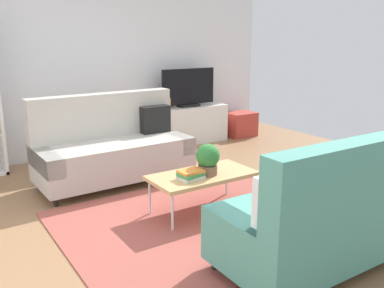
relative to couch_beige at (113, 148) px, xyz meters
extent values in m
plane|color=#936B47|center=(0.28, -1.30, -0.44)|extent=(7.68, 7.68, 0.00)
cube|color=silver|center=(0.28, 1.50, 1.01)|extent=(6.40, 0.12, 2.90)
cube|color=#9E4C42|center=(0.34, -1.62, -0.44)|extent=(2.90, 2.20, 0.01)
cube|color=#B2ADA3|center=(-0.01, -0.07, -0.12)|extent=(1.92, 0.89, 0.44)
cube|color=#B2ADA3|center=(-0.02, 0.25, 0.38)|extent=(1.90, 0.25, 0.56)
cube|color=#B2ADA3|center=(0.84, -0.05, -0.01)|extent=(0.22, 0.84, 0.22)
cube|color=#B2ADA3|center=(-0.86, -0.09, -0.01)|extent=(0.22, 0.84, 0.22)
cylinder|color=black|center=(0.87, -0.39, -0.39)|extent=(0.05, 0.05, 0.10)
cylinder|color=black|center=(-0.87, -0.43, -0.39)|extent=(0.05, 0.05, 0.10)
cylinder|color=black|center=(0.85, 0.29, -0.39)|extent=(0.05, 0.05, 0.10)
cylinder|color=black|center=(-0.89, 0.25, -0.39)|extent=(0.05, 0.05, 0.10)
cube|color=black|center=(0.65, 0.09, 0.28)|extent=(0.40, 0.15, 0.36)
cube|color=teal|center=(0.69, -2.77, -0.12)|extent=(1.91, 0.85, 0.44)
cube|color=teal|center=(0.69, -3.09, 0.38)|extent=(1.90, 0.22, 0.56)
cube|color=teal|center=(-0.16, -2.76, -0.01)|extent=(0.21, 0.84, 0.22)
cylinder|color=black|center=(-0.18, -2.42, -0.39)|extent=(0.05, 0.05, 0.10)
cylinder|color=black|center=(1.56, -2.44, -0.39)|extent=(0.05, 0.05, 0.10)
cube|color=white|center=(0.02, -2.91, 0.28)|extent=(0.40, 0.14, 0.36)
cube|color=tan|center=(0.39, -1.42, -0.04)|extent=(1.10, 0.56, 0.04)
cylinder|color=silver|center=(-0.11, -1.19, -0.25)|extent=(0.02, 0.02, 0.38)
cylinder|color=silver|center=(0.89, -1.19, -0.25)|extent=(0.02, 0.02, 0.38)
cylinder|color=silver|center=(-0.11, -1.65, -0.25)|extent=(0.02, 0.02, 0.38)
cylinder|color=silver|center=(0.89, -1.65, -0.25)|extent=(0.02, 0.02, 0.38)
cube|color=silver|center=(1.86, 1.16, -0.12)|extent=(1.40, 0.44, 0.64)
cube|color=black|center=(1.86, 1.14, 0.22)|extent=(0.36, 0.20, 0.04)
cube|color=black|center=(1.86, 1.14, 0.54)|extent=(1.00, 0.05, 0.60)
cube|color=#B2382D|center=(2.96, 1.06, -0.22)|extent=(0.52, 0.40, 0.44)
cylinder|color=brown|center=(0.42, -1.47, 0.03)|extent=(0.20, 0.20, 0.10)
sphere|color=#2D7233|center=(0.42, -1.47, 0.18)|extent=(0.25, 0.25, 0.25)
cube|color=silver|center=(0.20, -1.49, -0.01)|extent=(0.25, 0.20, 0.03)
cube|color=#3F8C4C|center=(0.20, -1.49, 0.03)|extent=(0.27, 0.22, 0.04)
cube|color=orange|center=(0.20, -1.49, 0.06)|extent=(0.24, 0.19, 0.02)
cylinder|color=#B24C4C|center=(1.28, 1.21, 0.27)|extent=(0.13, 0.13, 0.14)
cylinder|color=orange|center=(1.47, 1.12, 0.29)|extent=(0.06, 0.06, 0.18)
camera|label=1|loc=(-1.96, -4.82, 1.37)|focal=39.25mm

